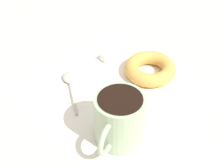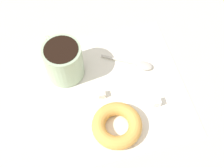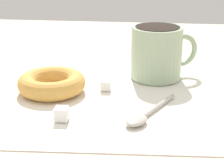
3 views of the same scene
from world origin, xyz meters
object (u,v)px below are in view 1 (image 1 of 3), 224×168
(sugar_cube, at_px, (126,93))
(coffee_cup, at_px, (119,119))
(donut, at_px, (150,69))
(spoon, at_px, (70,83))
(sugar_cube_extra, at_px, (106,57))

(sugar_cube, bearing_deg, coffee_cup, 131.05)
(donut, relative_size, spoon, 0.90)
(spoon, bearing_deg, donut, -119.63)
(donut, distance_m, sugar_cube_extra, 0.10)
(spoon, distance_m, sugar_cube_extra, 0.11)
(spoon, height_order, sugar_cube, sugar_cube)
(coffee_cup, xyz_separation_m, spoon, (0.17, -0.02, -0.04))
(donut, relative_size, sugar_cube_extra, 6.09)
(coffee_cup, distance_m, spoon, 0.17)
(sugar_cube_extra, bearing_deg, spoon, 97.61)
(spoon, bearing_deg, coffee_cup, 174.00)
(coffee_cup, bearing_deg, sugar_cube, -48.95)
(sugar_cube_extra, bearing_deg, donut, -158.03)
(donut, height_order, sugar_cube, donut)
(spoon, distance_m, sugar_cube, 0.12)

